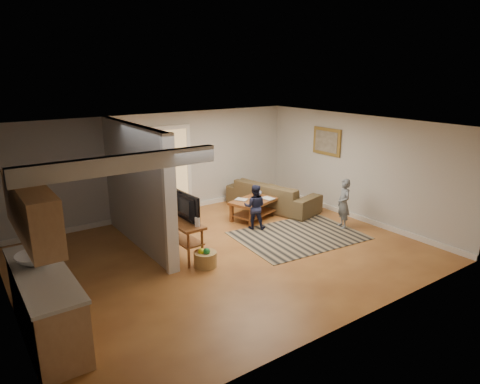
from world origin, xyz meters
The scene contains 11 objects.
ground centered at (0.00, 0.00, 0.00)m, with size 7.50×7.50×0.00m, color brown.
room_shell centered at (-1.07, 0.43, 1.46)m, with size 7.54×6.02×2.52m.
area_rug centered at (1.82, -0.10, 0.01)m, with size 2.63×1.92×0.01m, color black.
sofa centered at (2.60, 1.74, 0.00)m, with size 2.43×0.95×0.71m, color #4E3C27.
coffee_table centered at (1.75, 1.37, 0.38)m, with size 1.39×1.04×0.73m.
tv_console centered at (-0.74, 0.39, 0.67)m, with size 0.47×1.17×1.00m.
speaker_left centered at (-1.00, 1.20, 0.52)m, with size 0.10×0.10×1.05m, color black.
speaker_right centered at (-0.12, 2.14, 0.52)m, with size 0.10×0.10×1.04m, color black.
toy_basket centered at (-0.60, -0.22, 0.16)m, with size 0.42×0.42×0.38m.
child centered at (3.00, -0.29, 0.00)m, with size 0.42×0.27×1.14m, color slate.
toddler centered at (1.32, 0.82, 0.00)m, with size 0.50×0.39×1.03m, color #1C203B.
Camera 1 is at (-4.23, -6.48, 3.50)m, focal length 32.00 mm.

